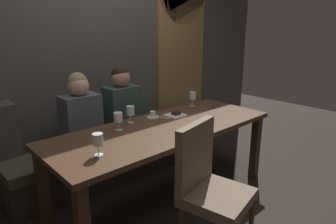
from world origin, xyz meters
name	(u,v)px	position (x,y,z in m)	size (l,w,h in m)	color
ground	(165,196)	(0.00, 0.00, 0.00)	(9.00, 9.00, 0.00)	black
back_wall_tiled	(94,38)	(0.00, 1.22, 1.50)	(6.00, 0.12, 3.00)	#4C4944
arched_door	(181,45)	(1.35, 1.15, 1.36)	(0.90, 0.05, 2.55)	olive
dining_table	(165,135)	(0.00, 0.00, 0.65)	(2.20, 0.84, 0.74)	#412B1C
banquette_bench	(124,153)	(0.00, 0.70, 0.23)	(2.50, 0.44, 0.45)	#312A23
chair_near_side	(208,182)	(-0.24, -0.72, 0.56)	(0.52, 0.52, 0.98)	#4C3321
diner_redhead	(81,113)	(-0.49, 0.69, 0.81)	(0.36, 0.24, 0.76)	#4C515B
diner_bearded	(122,104)	(0.01, 0.71, 0.82)	(0.36, 0.24, 0.78)	#2D473D
wine_glass_near_left	(193,96)	(0.71, 0.32, 0.85)	(0.08, 0.08, 0.16)	silver
wine_glass_far_left	(98,140)	(-0.78, -0.15, 0.86)	(0.08, 0.08, 0.16)	silver
wine_glass_end_left	(118,118)	(-0.38, 0.19, 0.86)	(0.08, 0.08, 0.16)	silver
wine_glass_center_back	(130,111)	(-0.18, 0.29, 0.86)	(0.08, 0.08, 0.16)	silver
espresso_cup	(153,115)	(0.09, 0.28, 0.77)	(0.12, 0.12, 0.06)	white
dessert_plate	(176,114)	(0.30, 0.17, 0.75)	(0.19, 0.19, 0.05)	white
fork_on_table	(164,118)	(0.16, 0.19, 0.74)	(0.02, 0.17, 0.01)	silver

